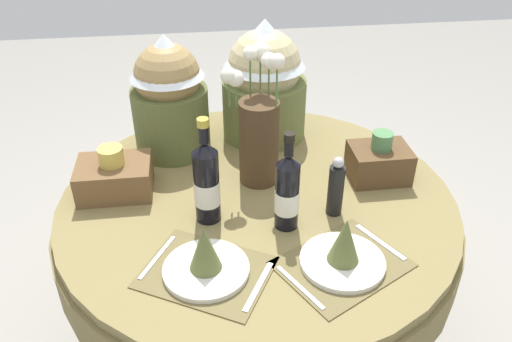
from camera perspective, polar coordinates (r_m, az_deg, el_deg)
The scene contains 12 objects.
ground at distance 2.23m, azimuth 0.12°, elevation -18.07°, with size 8.00×8.00×0.00m, color #9E998E.
dining_table at distance 1.80m, azimuth 0.14°, elevation -5.91°, with size 1.34×1.34×0.73m.
place_setting_left at distance 1.43m, azimuth -5.60°, elevation -9.74°, with size 0.42×0.39×0.16m.
place_setting_right at distance 1.47m, azimuth 9.64°, elevation -8.83°, with size 0.42×0.39×0.16m.
flower_vase at distance 1.72m, azimuth 0.25°, elevation 4.43°, with size 0.19×0.20×0.47m.
wine_bottle_left at distance 1.56m, azimuth -5.48°, elevation -1.23°, with size 0.08×0.08×0.35m.
wine_bottle_centre at distance 1.54m, azimuth 3.47°, elevation -2.31°, with size 0.07×0.07×0.32m.
pepper_mill at distance 1.62m, azimuth 8.81°, elevation -1.87°, with size 0.05×0.05×0.21m.
gift_tub_back_left at distance 1.91m, azimuth -9.62°, elevation 8.68°, with size 0.28×0.28×0.45m.
gift_tub_back_centre at distance 2.00m, azimuth 0.93°, elevation 10.39°, with size 0.33×0.33×0.47m.
woven_basket_side_left at distance 1.78m, azimuth -15.35°, elevation -0.54°, with size 0.24×0.18×0.17m.
woven_basket_side_right at distance 1.84m, azimuth 13.43°, elevation 1.04°, with size 0.20×0.16×0.18m.
Camera 1 is at (-0.19, -1.39, 1.74)m, focal length 36.22 mm.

